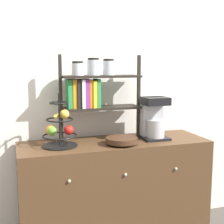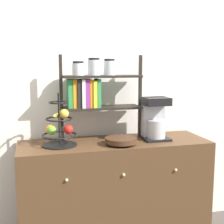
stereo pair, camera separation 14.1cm
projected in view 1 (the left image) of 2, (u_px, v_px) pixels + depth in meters
The scene contains 6 objects.
wall_back at pixel (104, 83), 2.65m from camera, with size 7.00×0.05×2.60m, color silver.
sideboard at pixel (115, 193), 2.52m from camera, with size 1.49×0.50×0.85m.
coffee_maker at pixel (154, 118), 2.54m from camera, with size 0.21×0.21×0.34m.
fruit_stand at pixel (59, 129), 2.30m from camera, with size 0.26×0.26×0.40m.
wooden_bowl at pixel (122, 140), 2.36m from camera, with size 0.24×0.24×0.05m.
shelf_hutch at pixel (92, 88), 2.45m from camera, with size 0.67×0.20×0.68m.
Camera 1 is at (-0.76, -2.03, 1.45)m, focal length 50.00 mm.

